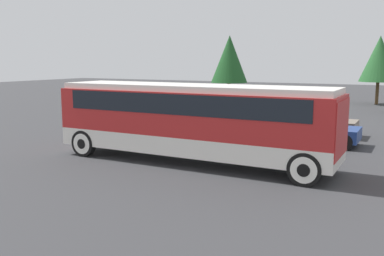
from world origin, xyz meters
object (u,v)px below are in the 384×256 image
(parked_car_near, at_px, (314,122))
(parked_car_far, at_px, (307,129))
(tour_bus, at_px, (194,116))
(parked_car_mid, at_px, (217,115))

(parked_car_near, height_order, parked_car_far, parked_car_far)
(tour_bus, distance_m, parked_car_near, 8.93)
(tour_bus, relative_size, parked_car_near, 2.59)
(parked_car_near, bearing_deg, parked_car_far, -84.31)
(parked_car_mid, bearing_deg, parked_car_near, -0.15)
(tour_bus, distance_m, parked_car_far, 6.63)
(tour_bus, xyz_separation_m, parked_car_near, (2.60, 8.47, -1.13))
(tour_bus, bearing_deg, parked_car_far, 64.12)
(parked_car_mid, bearing_deg, parked_car_far, -23.95)
(tour_bus, relative_size, parked_car_mid, 2.48)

